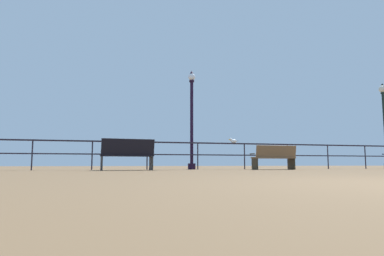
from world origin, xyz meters
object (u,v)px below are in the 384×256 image
bench_near_left (128,153)px  seagull_on_rail (233,141)px  bench_near_right (274,156)px  lamppost_right (384,118)px  lamppost_center (192,118)px

bench_near_left → seagull_on_rail: (3.99, 0.92, 0.53)m
bench_near_right → lamppost_right: size_ratio=0.40×
bench_near_right → seagull_on_rail: bearing=142.9°
bench_near_left → seagull_on_rail: 4.13m
lamppost_center → lamppost_right: size_ratio=0.97×
bench_near_left → lamppost_center: 3.01m
bench_near_right → lamppost_center: size_ratio=0.41×
bench_near_left → lamppost_right: lamppost_right is taller
bench_near_right → lamppost_right: (6.15, 1.13, 1.75)m
lamppost_center → lamppost_right: (8.92, -0.00, 0.31)m
bench_near_right → seagull_on_rail: seagull_on_rail is taller
bench_near_left → lamppost_right: bearing=5.7°
bench_near_right → lamppost_center: lamppost_center is taller
bench_near_right → seagull_on_rail: (-1.20, 0.91, 0.60)m
bench_near_right → seagull_on_rail: 1.62m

